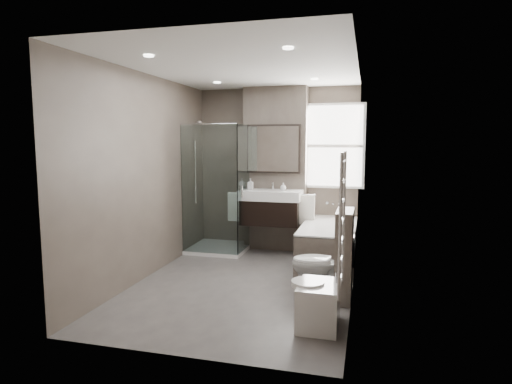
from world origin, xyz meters
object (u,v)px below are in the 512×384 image
(bathtub, at_px, (329,242))
(bidet, at_px, (318,304))
(toilet, at_px, (323,264))
(vanity, at_px, (271,207))

(bathtub, height_order, bidet, bathtub)
(toilet, relative_size, bidet, 1.33)
(vanity, bearing_deg, bathtub, -19.37)
(vanity, height_order, bathtub, vanity)
(vanity, distance_m, toilet, 1.92)
(bidet, bearing_deg, toilet, 92.94)
(bathtub, distance_m, toilet, 1.29)
(bathtub, distance_m, bidet, 2.15)
(bathtub, relative_size, bidet, 2.96)
(toilet, bearing_deg, bidet, 2.59)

